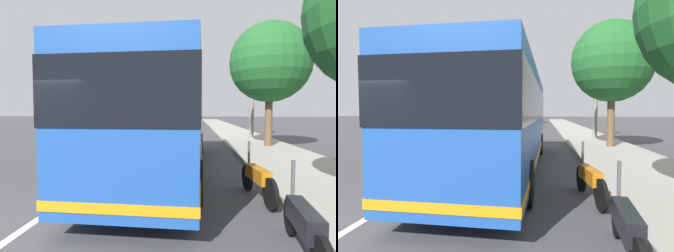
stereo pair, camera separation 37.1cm
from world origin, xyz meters
TOP-DOWN VIEW (x-y plane):
  - ground_plane at (0.00, 0.00)m, footprint 220.00×220.00m
  - sidewalk_curb at (10.00, -6.66)m, footprint 110.00×3.60m
  - lane_divider_line at (10.00, 0.00)m, footprint 110.00×0.16m
  - coach_bus at (4.79, -1.94)m, footprint 11.42×2.80m
  - motorcycle_far_end at (-0.83, -4.45)m, footprint 2.09×0.34m
  - motorcycle_by_tree at (1.73, -4.39)m, footprint 2.13×0.39m
  - car_behind_bus at (15.35, 1.82)m, footprint 4.50×2.14m
  - car_side_street at (32.51, -1.79)m, footprint 4.74×2.03m
  - car_ahead_same_lane at (23.89, 1.58)m, footprint 4.68×2.16m
  - car_far_distant at (46.94, -2.51)m, footprint 4.32×1.91m
  - roadside_tree_mid_block at (10.81, -6.99)m, footprint 4.34×4.34m
  - utility_pole at (15.88, -7.10)m, footprint 0.31×0.31m

SIDE VIEW (x-z plane):
  - ground_plane at x=0.00m, z-range 0.00..0.00m
  - lane_divider_line at x=10.00m, z-range 0.00..0.01m
  - sidewalk_curb at x=10.00m, z-range 0.00..0.14m
  - motorcycle_far_end at x=-0.83m, z-range -0.17..1.09m
  - motorcycle_by_tree at x=1.73m, z-range -0.17..1.12m
  - car_side_street at x=32.51m, z-range -0.01..1.39m
  - car_ahead_same_lane at x=23.89m, z-range -0.03..1.40m
  - car_behind_bus at x=15.35m, z-range -0.04..1.42m
  - car_far_distant at x=46.94m, z-range -0.04..1.49m
  - coach_bus at x=4.79m, z-range 0.25..3.54m
  - utility_pole at x=15.88m, z-range 0.00..7.03m
  - roadside_tree_mid_block at x=10.81m, z-range 1.26..8.15m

